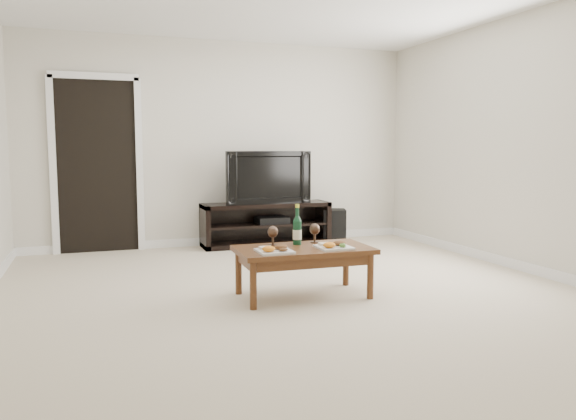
{
  "coord_description": "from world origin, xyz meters",
  "views": [
    {
      "loc": [
        -1.62,
        -4.36,
        1.25
      ],
      "look_at": [
        0.02,
        0.33,
        0.7
      ],
      "focal_mm": 35.0,
      "sensor_mm": 36.0,
      "label": 1
    }
  ],
  "objects_px": {
    "subwoofer": "(334,226)",
    "coffee_table": "(303,272)",
    "media_console": "(266,224)",
    "television": "(266,177)"
  },
  "relations": [
    {
      "from": "subwoofer",
      "to": "coffee_table",
      "type": "height_order",
      "value": "subwoofer"
    },
    {
      "from": "media_console",
      "to": "television",
      "type": "xyz_separation_m",
      "value": [
        -0.0,
        0.0,
        0.61
      ]
    },
    {
      "from": "subwoofer",
      "to": "coffee_table",
      "type": "distance_m",
      "value": 2.8
    },
    {
      "from": "coffee_table",
      "to": "television",
      "type": "bearing_deg",
      "value": 79.94
    },
    {
      "from": "media_console",
      "to": "television",
      "type": "height_order",
      "value": "television"
    },
    {
      "from": "coffee_table",
      "to": "media_console",
      "type": "bearing_deg",
      "value": 79.94
    },
    {
      "from": "television",
      "to": "subwoofer",
      "type": "relative_size",
      "value": 2.61
    },
    {
      "from": "media_console",
      "to": "television",
      "type": "relative_size",
      "value": 1.44
    },
    {
      "from": "subwoofer",
      "to": "coffee_table",
      "type": "xyz_separation_m",
      "value": [
        -1.37,
        -2.44,
        -0.01
      ]
    },
    {
      "from": "media_console",
      "to": "coffee_table",
      "type": "xyz_separation_m",
      "value": [
        -0.45,
        -2.52,
        -0.07
      ]
    }
  ]
}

